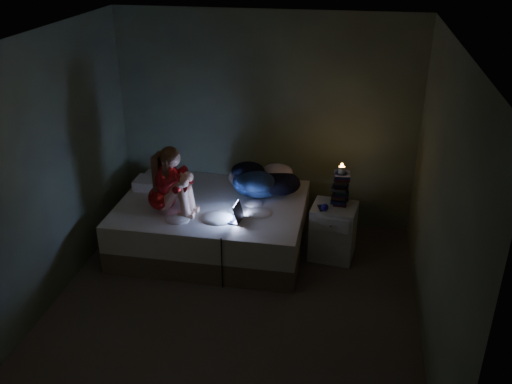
% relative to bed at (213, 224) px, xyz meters
% --- Properties ---
extents(floor, '(3.60, 3.80, 0.02)m').
position_rel_bed_xyz_m(floor, '(0.48, -1.10, -0.30)').
color(floor, '#4B433C').
rests_on(floor, ground).
extents(ceiling, '(3.60, 3.80, 0.02)m').
position_rel_bed_xyz_m(ceiling, '(0.48, -1.10, 2.32)').
color(ceiling, silver).
rests_on(ceiling, ground).
extents(wall_back, '(3.60, 0.02, 2.60)m').
position_rel_bed_xyz_m(wall_back, '(0.48, 0.81, 1.01)').
color(wall_back, '#414736').
rests_on(wall_back, ground).
extents(wall_front, '(3.60, 0.02, 2.60)m').
position_rel_bed_xyz_m(wall_front, '(0.48, -3.01, 1.01)').
color(wall_front, '#414736').
rests_on(wall_front, ground).
extents(wall_left, '(0.02, 3.80, 2.60)m').
position_rel_bed_xyz_m(wall_left, '(-1.33, -1.10, 1.01)').
color(wall_left, '#414736').
rests_on(wall_left, ground).
extents(wall_right, '(0.02, 3.80, 2.60)m').
position_rel_bed_xyz_m(wall_right, '(2.29, -1.10, 1.01)').
color(wall_right, '#414736').
rests_on(wall_right, ground).
extents(bed, '(2.09, 1.57, 0.58)m').
position_rel_bed_xyz_m(bed, '(0.00, 0.00, 0.00)').
color(bed, beige).
rests_on(bed, ground).
extents(pillow, '(0.40, 0.29, 0.12)m').
position_rel_bed_xyz_m(pillow, '(-0.80, 0.24, 0.35)').
color(pillow, beige).
rests_on(pillow, bed).
extents(woman, '(0.50, 0.35, 0.77)m').
position_rel_bed_xyz_m(woman, '(-0.48, -0.29, 0.67)').
color(woman, '#A50500').
rests_on(woman, bed).
extents(laptop, '(0.33, 0.25, 0.22)m').
position_rel_bed_xyz_m(laptop, '(0.26, -0.36, 0.40)').
color(laptop, black).
rests_on(laptop, bed).
extents(clothes_pile, '(0.78, 0.70, 0.39)m').
position_rel_bed_xyz_m(clothes_pile, '(0.48, 0.34, 0.48)').
color(clothes_pile, '#101D3D').
rests_on(clothes_pile, bed).
extents(nightstand, '(0.53, 0.48, 0.64)m').
position_rel_bed_xyz_m(nightstand, '(1.39, 0.03, 0.03)').
color(nightstand, beige).
rests_on(nightstand, ground).
extents(book_stack, '(0.19, 0.25, 0.36)m').
position_rel_bed_xyz_m(book_stack, '(1.43, 0.12, 0.53)').
color(book_stack, black).
rests_on(book_stack, nightstand).
extents(candle, '(0.07, 0.07, 0.08)m').
position_rel_bed_xyz_m(candle, '(1.43, 0.12, 0.75)').
color(candle, beige).
rests_on(candle, book_stack).
extents(phone, '(0.12, 0.16, 0.01)m').
position_rel_bed_xyz_m(phone, '(1.26, -0.06, 0.36)').
color(phone, black).
rests_on(phone, nightstand).
extents(blue_orb, '(0.08, 0.08, 0.08)m').
position_rel_bed_xyz_m(blue_orb, '(1.30, -0.10, 0.39)').
color(blue_orb, '#1F168F').
rests_on(blue_orb, nightstand).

